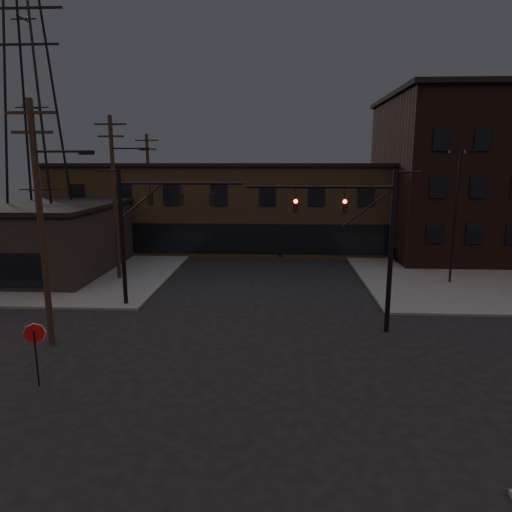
{
  "coord_description": "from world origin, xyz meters",
  "views": [
    {
      "loc": [
        1.08,
        -17.54,
        8.32
      ],
      "look_at": [
        -0.15,
        5.99,
        3.5
      ],
      "focal_mm": 32.0,
      "sensor_mm": 36.0,
      "label": 1
    }
  ],
  "objects_px": {
    "parked_car_lot_b": "(432,249)",
    "parked_car_lot_a": "(419,253)",
    "traffic_signal_near": "(368,234)",
    "car_crossing": "(283,246)",
    "stop_sign": "(35,340)",
    "traffic_signal_far": "(143,222)"
  },
  "relations": [
    {
      "from": "traffic_signal_near",
      "to": "parked_car_lot_a",
      "type": "xyz_separation_m",
      "value": [
        7.53,
        16.38,
        -4.04
      ]
    },
    {
      "from": "traffic_signal_far",
      "to": "stop_sign",
      "type": "xyz_separation_m",
      "value": [
        -1.28,
        -9.99,
        -3.17
      ]
    },
    {
      "from": "traffic_signal_far",
      "to": "parked_car_lot_a",
      "type": "xyz_separation_m",
      "value": [
        19.6,
        12.88,
        -4.12
      ]
    },
    {
      "from": "traffic_signal_near",
      "to": "parked_car_lot_a",
      "type": "bearing_deg",
      "value": 65.32
    },
    {
      "from": "traffic_signal_near",
      "to": "stop_sign",
      "type": "relative_size",
      "value": 3.23
    },
    {
      "from": "traffic_signal_near",
      "to": "car_crossing",
      "type": "bearing_deg",
      "value": 101.47
    },
    {
      "from": "parked_car_lot_a",
      "to": "traffic_signal_near",
      "type": "bearing_deg",
      "value": 156.45
    },
    {
      "from": "parked_car_lot_b",
      "to": "car_crossing",
      "type": "relative_size",
      "value": 1.04
    },
    {
      "from": "traffic_signal_near",
      "to": "stop_sign",
      "type": "bearing_deg",
      "value": -154.1
    },
    {
      "from": "traffic_signal_far",
      "to": "car_crossing",
      "type": "bearing_deg",
      "value": 63.42
    },
    {
      "from": "traffic_signal_near",
      "to": "car_crossing",
      "type": "distance_m",
      "value": 20.5
    },
    {
      "from": "traffic_signal_near",
      "to": "parked_car_lot_b",
      "type": "distance_m",
      "value": 21.19
    },
    {
      "from": "parked_car_lot_b",
      "to": "parked_car_lot_a",
      "type": "bearing_deg",
      "value": 121.85
    },
    {
      "from": "traffic_signal_far",
      "to": "parked_car_lot_a",
      "type": "height_order",
      "value": "traffic_signal_far"
    },
    {
      "from": "stop_sign",
      "to": "car_crossing",
      "type": "distance_m",
      "value": 27.79
    },
    {
      "from": "parked_car_lot_a",
      "to": "parked_car_lot_b",
      "type": "relative_size",
      "value": 0.95
    },
    {
      "from": "traffic_signal_near",
      "to": "parked_car_lot_b",
      "type": "height_order",
      "value": "traffic_signal_near"
    },
    {
      "from": "stop_sign",
      "to": "parked_car_lot_b",
      "type": "relative_size",
      "value": 0.54
    },
    {
      "from": "parked_car_lot_a",
      "to": "parked_car_lot_b",
      "type": "height_order",
      "value": "parked_car_lot_a"
    },
    {
      "from": "traffic_signal_near",
      "to": "car_crossing",
      "type": "xyz_separation_m",
      "value": [
        -3.99,
        19.66,
        -4.21
      ]
    },
    {
      "from": "traffic_signal_far",
      "to": "car_crossing",
      "type": "distance_m",
      "value": 18.57
    },
    {
      "from": "stop_sign",
      "to": "car_crossing",
      "type": "relative_size",
      "value": 0.56
    }
  ]
}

